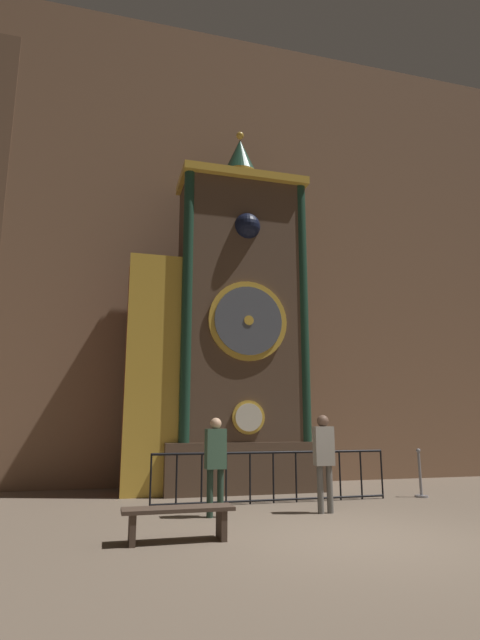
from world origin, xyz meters
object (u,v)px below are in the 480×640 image
object	(u,v)px
visitor_near	(215,457)
visitor_bench	(178,516)
visitor_far	(324,453)
clock_tower	(226,332)
stanchion_post	(420,481)

from	to	relation	value
visitor_near	visitor_bench	xyz separation A→B (m)	(-0.85, -1.58, -0.65)
visitor_near	visitor_far	distance (m)	1.95
clock_tower	visitor_near	size ratio (longest dim) A/B	5.66
clock_tower	visitor_near	xyz separation A→B (m)	(-0.90, -3.09, -2.75)
visitor_far	clock_tower	bearing A→B (deg)	114.36
clock_tower	visitor_bench	bearing A→B (deg)	-110.60
clock_tower	visitor_bench	world-z (taller)	clock_tower
clock_tower	stanchion_post	bearing A→B (deg)	-27.13
stanchion_post	visitor_bench	size ratio (longest dim) A/B	0.67
visitor_far	visitor_bench	world-z (taller)	visitor_far
clock_tower	stanchion_post	world-z (taller)	clock_tower
visitor_near	visitor_far	size ratio (longest dim) A/B	0.97
visitor_far	visitor_bench	distance (m)	3.23
visitor_near	visitor_bench	size ratio (longest dim) A/B	1.09
clock_tower	visitor_bench	xyz separation A→B (m)	(-1.76, -4.67, -3.40)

